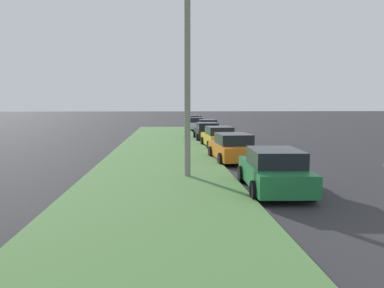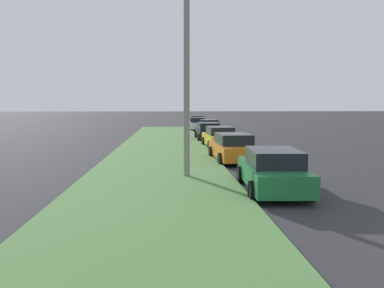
% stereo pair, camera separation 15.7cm
% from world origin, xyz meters
% --- Properties ---
extents(grass_median, '(60.00, 6.00, 0.12)m').
position_xyz_m(grass_median, '(10.00, 7.83, 0.06)').
color(grass_median, '#517F42').
rests_on(grass_median, ground).
extents(parked_car_green, '(4.39, 2.20, 1.47)m').
position_xyz_m(parked_car_green, '(5.49, 3.84, 0.72)').
color(parked_car_green, '#1E6B38').
rests_on(parked_car_green, ground).
extents(parked_car_orange, '(4.40, 2.21, 1.47)m').
position_xyz_m(parked_car_orange, '(12.11, 4.07, 0.72)').
color(parked_car_orange, orange).
rests_on(parked_car_orange, ground).
extents(parked_car_yellow, '(4.40, 2.22, 1.47)m').
position_xyz_m(parked_car_yellow, '(18.08, 3.95, 0.72)').
color(parked_car_yellow, gold).
rests_on(parked_car_yellow, ground).
extents(parked_car_black, '(4.33, 2.08, 1.47)m').
position_xyz_m(parked_car_black, '(23.47, 4.16, 0.72)').
color(parked_car_black, black).
rests_on(parked_car_black, ground).
extents(parked_car_blue, '(4.32, 2.06, 1.47)m').
position_xyz_m(parked_car_blue, '(29.53, 3.46, 0.72)').
color(parked_car_blue, '#23389E').
rests_on(parked_car_blue, ground).
extents(parked_car_white, '(4.37, 2.16, 1.47)m').
position_xyz_m(parked_car_white, '(35.41, 4.20, 0.72)').
color(parked_car_white, silver).
rests_on(parked_car_white, ground).
extents(parked_car_red, '(4.34, 2.10, 1.47)m').
position_xyz_m(parked_car_red, '(42.04, 3.73, 0.72)').
color(parked_car_red, red).
rests_on(parked_car_red, ground).
extents(streetlight, '(0.38, 2.87, 7.50)m').
position_xyz_m(streetlight, '(7.80, 6.32, 4.39)').
color(streetlight, gray).
rests_on(streetlight, ground).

